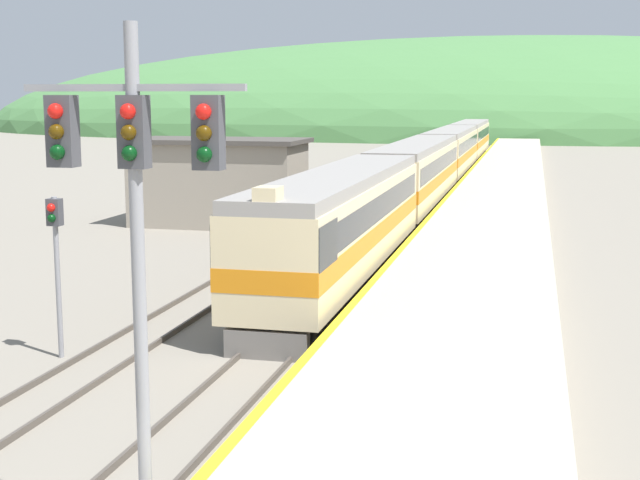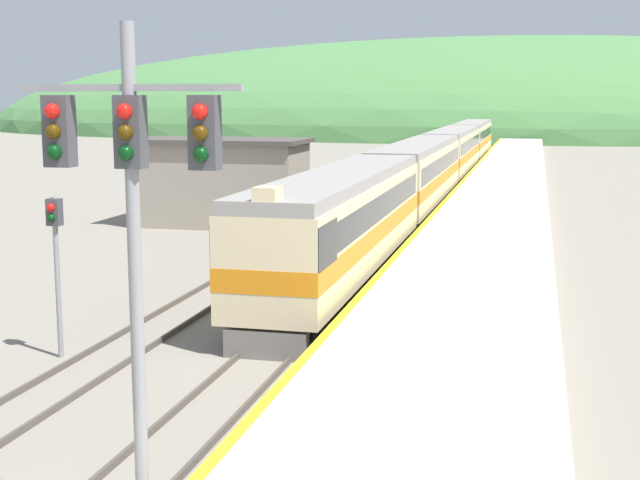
{
  "view_description": "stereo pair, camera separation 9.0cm",
  "coord_description": "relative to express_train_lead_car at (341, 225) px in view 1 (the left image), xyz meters",
  "views": [
    {
      "loc": [
        6.71,
        -9.65,
        6.91
      ],
      "look_at": [
        0.34,
        17.01,
        2.48
      ],
      "focal_mm": 50.0,
      "sensor_mm": 36.0,
      "label": 1
    },
    {
      "loc": [
        6.8,
        -9.63,
        6.91
      ],
      "look_at": [
        0.34,
        17.01,
        2.48
      ],
      "focal_mm": 50.0,
      "sensor_mm": 36.0,
      "label": 2
    }
  ],
  "objects": [
    {
      "name": "track_main",
      "position": [
        0.0,
        48.34,
        -2.23
      ],
      "size": [
        1.52,
        180.0,
        0.16
      ],
      "color": "#4C443D",
      "rests_on": "ground"
    },
    {
      "name": "track_siding",
      "position": [
        -4.07,
        48.34,
        -2.23
      ],
      "size": [
        1.52,
        180.0,
        0.16
      ],
      "color": "#4C443D",
      "rests_on": "ground"
    },
    {
      "name": "platform",
      "position": [
        4.65,
        28.34,
        -1.79
      ],
      "size": [
        5.85,
        140.0,
        1.04
      ],
      "color": "#B2A893",
      "rests_on": "ground"
    },
    {
      "name": "distant_hills",
      "position": [
        0.0,
        147.63,
        -2.31
      ],
      "size": [
        216.39,
        97.38,
        36.66
      ],
      "color": "#477A42",
      "rests_on": "ground"
    },
    {
      "name": "station_shed",
      "position": [
        -9.75,
        14.04,
        0.06
      ],
      "size": [
        9.41,
        4.87,
        4.68
      ],
      "color": "gray",
      "rests_on": "ground"
    },
    {
      "name": "express_train_lead_car",
      "position": [
        0.0,
        0.0,
        0.0
      ],
      "size": [
        2.97,
        19.56,
        4.58
      ],
      "color": "black",
      "rests_on": "ground"
    },
    {
      "name": "carriage_second",
      "position": [
        0.0,
        21.86,
        -0.01
      ],
      "size": [
        2.96,
        21.93,
        4.22
      ],
      "color": "black",
      "rests_on": "ground"
    },
    {
      "name": "carriage_third",
      "position": [
        0.0,
        44.67,
        -0.01
      ],
      "size": [
        2.96,
        21.93,
        4.22
      ],
      "color": "black",
      "rests_on": "ground"
    },
    {
      "name": "carriage_fourth",
      "position": [
        0.0,
        67.48,
        -0.01
      ],
      "size": [
        2.96,
        21.93,
        4.22
      ],
      "color": "black",
      "rests_on": "ground"
    },
    {
      "name": "signal_mast_main",
      "position": [
        1.28,
        -19.79,
        3.15
      ],
      "size": [
        3.3,
        0.42,
        7.93
      ],
      "color": "gray",
      "rests_on": "ground"
    },
    {
      "name": "signal_post_siding",
      "position": [
        -5.39,
        -10.53,
        0.78
      ],
      "size": [
        0.36,
        0.42,
        4.33
      ],
      "color": "gray",
      "rests_on": "ground"
    }
  ]
}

